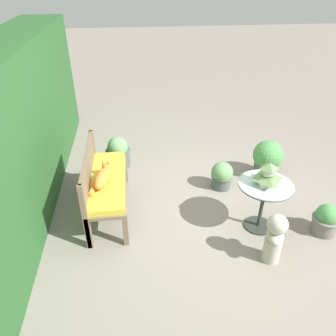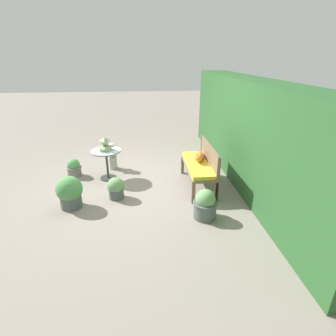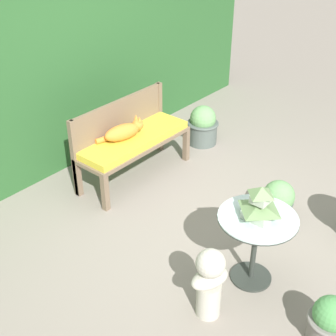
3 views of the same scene
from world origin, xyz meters
The scene contains 11 objects.
ground centered at (0.00, 0.00, 0.00)m, with size 30.00×30.00×0.00m, color gray.
garden_bench centered at (0.25, 1.21, 0.42)m, with size 1.35×0.47×0.50m.
bench_backrest centered at (0.25, 1.42, 0.62)m, with size 1.35×0.06×0.85m.
cat centered at (0.13, 1.25, 0.59)m, with size 0.51×0.29×0.22m.
patio_table centered at (-0.29, -0.60, 0.49)m, with size 0.62×0.62×0.63m.
pagoda_birdhouse centered at (-0.29, -0.60, 0.75)m, with size 0.27×0.27×0.28m.
garden_bust centered at (-0.82, -0.54, 0.33)m, with size 0.34×0.26×0.61m.
potted_plant_table_near centered at (0.58, -0.36, 0.20)m, with size 0.31×0.31×0.40m.
potted_plant_hedge_corner centered at (-0.47, -1.34, 0.19)m, with size 0.32×0.32×0.39m.
potted_plant_bench_left centered at (1.35, 1.11, 0.23)m, with size 0.39×0.39×0.49m.
potted_plant_path_edge centered at (0.82, -1.10, 0.29)m, with size 0.44×0.44×0.57m.
Camera 1 is at (-3.18, 0.85, 2.74)m, focal length 35.00 mm.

